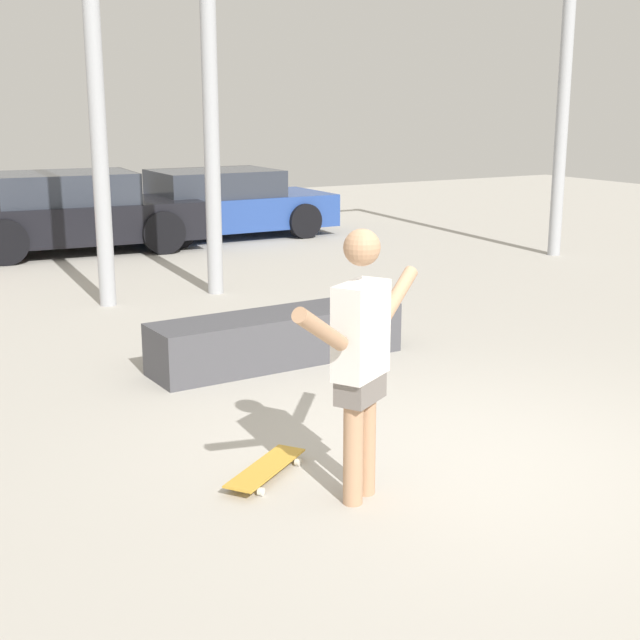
# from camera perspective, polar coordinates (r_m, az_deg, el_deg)

# --- Properties ---
(ground_plane) EXTENTS (36.00, 36.00, 0.00)m
(ground_plane) POSITION_cam_1_polar(r_m,az_deg,el_deg) (6.49, 8.41, -8.56)
(ground_plane) COLOR #B2ADA3
(skateboarder) EXTENTS (1.33, 0.82, 1.73)m
(skateboarder) POSITION_cam_1_polar(r_m,az_deg,el_deg) (5.45, 2.62, -2.11)
(skateboarder) COLOR tan
(skateboarder) RESTS_ON ground_plane
(skateboard) EXTENTS (0.76, 0.62, 0.08)m
(skateboard) POSITION_cam_1_polar(r_m,az_deg,el_deg) (6.06, -3.49, -9.46)
(skateboard) COLOR gold
(skateboard) RESTS_ON ground_plane
(grind_box) EXTENTS (2.53, 0.74, 0.49)m
(grind_box) POSITION_cam_1_polar(r_m,az_deg,el_deg) (8.55, -2.72, -1.15)
(grind_box) COLOR #47474C
(grind_box) RESTS_ON ground_plane
(canopy_support_right) EXTENTS (6.18, 0.20, 5.74)m
(canopy_support_right) POSITION_cam_1_polar(r_m,az_deg,el_deg) (13.02, 5.72, 18.70)
(canopy_support_right) COLOR #A5A8AD
(canopy_support_right) RESTS_ON ground_plane
(parked_car_black) EXTENTS (4.12, 2.21, 1.31)m
(parked_car_black) POSITION_cam_1_polar(r_m,az_deg,el_deg) (15.41, -15.50, 6.63)
(parked_car_black) COLOR black
(parked_car_black) RESTS_ON ground_plane
(parked_car_blue) EXTENTS (3.96, 2.01, 1.23)m
(parked_car_blue) POSITION_cam_1_polar(r_m,az_deg,el_deg) (16.59, -6.36, 7.38)
(parked_car_blue) COLOR #284793
(parked_car_blue) RESTS_ON ground_plane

